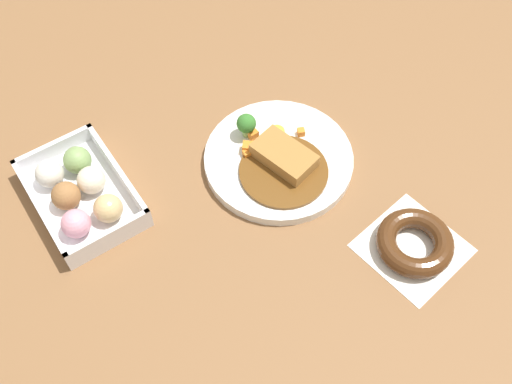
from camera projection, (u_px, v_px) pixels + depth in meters
ground_plane at (222, 203)px, 0.96m from camera, size 1.60×1.60×0.00m
curry_plate at (278, 158)px, 1.00m from camera, size 0.25×0.25×0.06m
donut_box at (80, 193)px, 0.95m from camera, size 0.21×0.14×0.06m
chocolate_ring_donut at (415, 243)px, 0.90m from camera, size 0.16×0.16×0.03m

